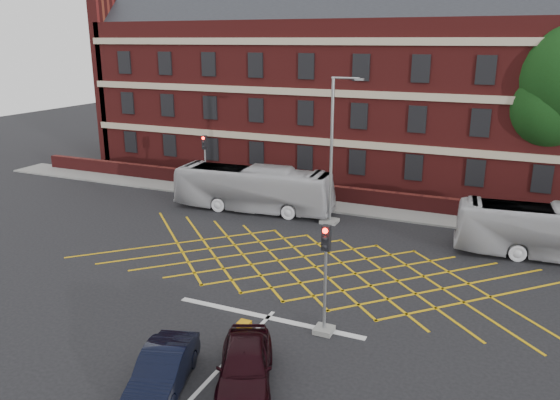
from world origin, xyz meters
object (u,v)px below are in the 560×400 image
at_px(car_navy, 163,370).
at_px(street_lamp, 332,175).
at_px(traffic_light_far, 206,171).
at_px(bus_right, 559,232).
at_px(car_maroon, 245,365).
at_px(bus_left, 253,189).
at_px(utility_cabinet, 244,333).
at_px(traffic_light_near, 325,290).
at_px(direction_signs, 202,172).

relative_size(car_navy, street_lamp, 0.46).
xyz_separation_m(car_navy, traffic_light_far, (-10.36, 19.75, 1.11)).
bearing_deg(car_navy, traffic_light_far, 100.63).
relative_size(bus_right, car_maroon, 2.34).
distance_m(bus_left, traffic_light_far, 4.94).
bearing_deg(bus_left, car_maroon, -158.81).
xyz_separation_m(bus_right, car_navy, (-11.84, -16.90, -0.73)).
distance_m(car_maroon, utility_cabinet, 2.51).
xyz_separation_m(bus_left, traffic_light_near, (9.28, -12.70, 0.32)).
distance_m(car_maroon, traffic_light_far, 22.49).
relative_size(bus_right, direction_signs, 4.51).
height_order(street_lamp, direction_signs, street_lamp).
bearing_deg(street_lamp, bus_left, 175.86).
bearing_deg(car_navy, direction_signs, 101.50).
bearing_deg(traffic_light_near, traffic_light_far, 133.81).
bearing_deg(utility_cabinet, direction_signs, 125.60).
relative_size(street_lamp, direction_signs, 3.92).
height_order(traffic_light_near, street_lamp, street_lamp).
bearing_deg(traffic_light_far, traffic_light_near, -46.19).
relative_size(car_navy, utility_cabinet, 4.58).
bearing_deg(car_maroon, car_navy, -176.03).
height_order(bus_right, car_navy, bus_right).
bearing_deg(bus_right, direction_signs, 74.48).
bearing_deg(traffic_light_near, utility_cabinet, -141.81).
xyz_separation_m(car_navy, direction_signs, (-11.26, 20.70, 0.73)).
distance_m(street_lamp, direction_signs, 11.43).
bearing_deg(utility_cabinet, street_lamp, 96.02).
height_order(street_lamp, utility_cabinet, street_lamp).
bearing_deg(car_maroon, direction_signs, 101.27).
height_order(bus_right, traffic_light_near, traffic_light_near).
relative_size(traffic_light_near, utility_cabinet, 4.94).
xyz_separation_m(bus_left, utility_cabinet, (6.89, -14.59, -1.01)).
bearing_deg(street_lamp, car_navy, -88.79).
bearing_deg(traffic_light_far, car_maroon, -55.70).
xyz_separation_m(bus_right, street_lamp, (-12.21, 0.69, 1.56)).
height_order(traffic_light_far, direction_signs, traffic_light_far).
bearing_deg(traffic_light_near, bus_right, 54.40).
bearing_deg(direction_signs, street_lamp, -15.91).
bearing_deg(traffic_light_far, street_lamp, -12.19).
height_order(car_navy, utility_cabinet, car_navy).
bearing_deg(traffic_light_far, direction_signs, 133.52).
height_order(car_navy, car_maroon, car_maroon).
bearing_deg(bus_right, utility_cabinet, 135.39).
bearing_deg(utility_cabinet, car_navy, -108.31).
relative_size(street_lamp, utility_cabinet, 9.98).
xyz_separation_m(traffic_light_near, street_lamp, (-3.89, 12.31, 1.18)).
distance_m(traffic_light_near, street_lamp, 12.97).
distance_m(bus_left, street_lamp, 5.61).
height_order(bus_right, direction_signs, bus_right).
distance_m(bus_left, direction_signs, 6.13).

